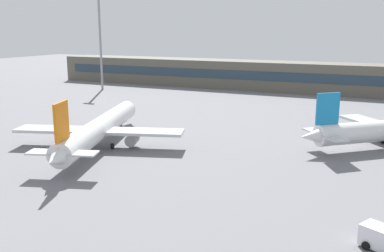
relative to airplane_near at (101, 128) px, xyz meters
name	(u,v)px	position (x,y,z in m)	size (l,w,h in m)	color
ground_plane	(160,139)	(6.92, 7.49, -3.02)	(400.00, 400.00, 0.00)	slate
terminal_building	(267,76)	(6.92, 78.10, 1.48)	(151.46, 12.13, 9.00)	#5B564C
airplane_near	(101,128)	(0.00, 0.00, 0.00)	(27.75, 38.88, 9.90)	silver
floodlight_tower_west	(100,36)	(-41.14, 56.22, 14.02)	(3.20, 0.80, 29.91)	gray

